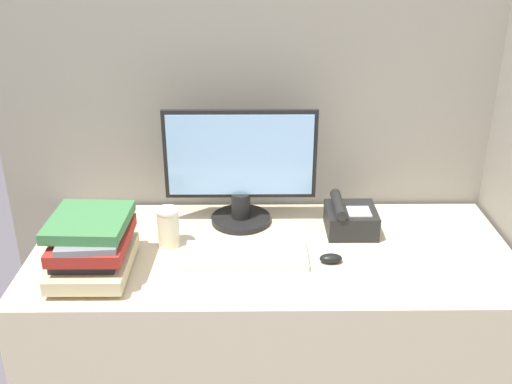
{
  "coord_description": "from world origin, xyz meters",
  "views": [
    {
      "loc": [
        -0.07,
        -1.35,
        1.7
      ],
      "look_at": [
        -0.05,
        0.37,
        0.92
      ],
      "focal_mm": 42.0,
      "sensor_mm": 36.0,
      "label": 1
    }
  ],
  "objects_px": {
    "coffee_cup": "(168,227)",
    "book_stack": "(92,246)",
    "monitor": "(240,171)",
    "desk_telephone": "(350,219)",
    "mouse": "(331,258)",
    "keyboard": "(246,256)"
  },
  "relations": [
    {
      "from": "book_stack",
      "to": "keyboard",
      "type": "bearing_deg",
      "value": 8.76
    },
    {
      "from": "mouse",
      "to": "desk_telephone",
      "type": "distance_m",
      "value": 0.23
    },
    {
      "from": "mouse",
      "to": "desk_telephone",
      "type": "xyz_separation_m",
      "value": [
        0.09,
        0.21,
        0.03
      ]
    },
    {
      "from": "keyboard",
      "to": "book_stack",
      "type": "relative_size",
      "value": 1.23
    },
    {
      "from": "mouse",
      "to": "coffee_cup",
      "type": "height_order",
      "value": "coffee_cup"
    },
    {
      "from": "monitor",
      "to": "mouse",
      "type": "height_order",
      "value": "monitor"
    },
    {
      "from": "mouse",
      "to": "coffee_cup",
      "type": "relative_size",
      "value": 0.54
    },
    {
      "from": "book_stack",
      "to": "monitor",
      "type": "bearing_deg",
      "value": 36.52
    },
    {
      "from": "monitor",
      "to": "desk_telephone",
      "type": "height_order",
      "value": "monitor"
    },
    {
      "from": "monitor",
      "to": "book_stack",
      "type": "distance_m",
      "value": 0.56
    },
    {
      "from": "keyboard",
      "to": "mouse",
      "type": "distance_m",
      "value": 0.26
    },
    {
      "from": "keyboard",
      "to": "book_stack",
      "type": "bearing_deg",
      "value": -171.24
    },
    {
      "from": "monitor",
      "to": "keyboard",
      "type": "distance_m",
      "value": 0.32
    },
    {
      "from": "book_stack",
      "to": "desk_telephone",
      "type": "height_order",
      "value": "book_stack"
    },
    {
      "from": "mouse",
      "to": "desk_telephone",
      "type": "relative_size",
      "value": 0.39
    },
    {
      "from": "monitor",
      "to": "coffee_cup",
      "type": "distance_m",
      "value": 0.31
    },
    {
      "from": "desk_telephone",
      "to": "keyboard",
      "type": "bearing_deg",
      "value": -152.88
    },
    {
      "from": "coffee_cup",
      "to": "book_stack",
      "type": "distance_m",
      "value": 0.26
    },
    {
      "from": "keyboard",
      "to": "desk_telephone",
      "type": "distance_m",
      "value": 0.4
    },
    {
      "from": "mouse",
      "to": "desk_telephone",
      "type": "height_order",
      "value": "desk_telephone"
    },
    {
      "from": "coffee_cup",
      "to": "desk_telephone",
      "type": "distance_m",
      "value": 0.61
    },
    {
      "from": "monitor",
      "to": "desk_telephone",
      "type": "distance_m",
      "value": 0.41
    }
  ]
}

